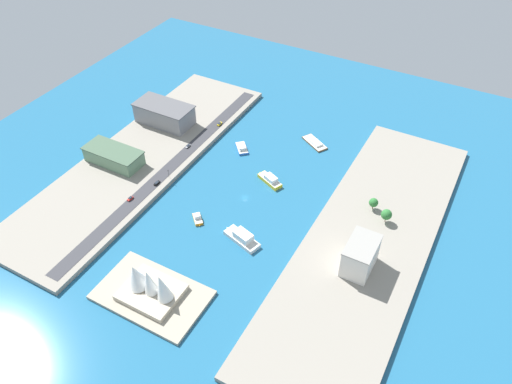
{
  "coord_description": "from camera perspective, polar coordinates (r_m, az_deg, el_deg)",
  "views": [
    {
      "loc": [
        -125.21,
        213.73,
        226.61
      ],
      "look_at": [
        -6.25,
        -4.04,
        4.59
      ],
      "focal_mm": 35.05,
      "sensor_mm": 36.0,
      "label": 1
    }
  ],
  "objects": [
    {
      "name": "ferry_yellow_fast",
      "position": [
        346.27,
        1.59,
        1.42
      ],
      "size": [
        21.46,
        13.92,
        5.82
      ],
      "color": "yellow",
      "rests_on": "ground_plane"
    },
    {
      "name": "taxi_yellow_cab",
      "position": [
        398.3,
        -4.17,
        7.77
      ],
      "size": [
        2.11,
        5.18,
        1.58
      ],
      "color": "black",
      "rests_on": "road_strip"
    },
    {
      "name": "park_tree_cluster",
      "position": [
        323.57,
        14.1,
        -1.97
      ],
      "size": [
        17.18,
        13.94,
        9.58
      ],
      "color": "brown",
      "rests_on": "quay_west"
    },
    {
      "name": "peninsula_point",
      "position": [
        286.56,
        -11.78,
        -11.41
      ],
      "size": [
        60.95,
        37.61,
        2.0
      ],
      "primitive_type": "cube",
      "color": "#A89E89",
      "rests_on": "ground_plane"
    },
    {
      "name": "ferry_white_commuter",
      "position": [
        305.78,
        -1.59,
        -5.24
      ],
      "size": [
        26.78,
        15.26,
        7.45
      ],
      "color": "silver",
      "rests_on": "ground_plane"
    },
    {
      "name": "quay_west",
      "position": [
        312.7,
        12.7,
        -5.54
      ],
      "size": [
        70.0,
        240.0,
        3.35
      ],
      "primitive_type": "cube",
      "color": "gray",
      "rests_on": "ground_plane"
    },
    {
      "name": "ground_plane",
      "position": [
        335.73,
        -1.27,
        -0.65
      ],
      "size": [
        440.0,
        440.0,
        0.0
      ],
      "primitive_type": "plane",
      "color": "#23668E"
    },
    {
      "name": "water_taxi_orange",
      "position": [
        321.41,
        -6.69,
        -3.01
      ],
      "size": [
        11.02,
        10.92,
        4.19
      ],
      "color": "orange",
      "rests_on": "ground_plane"
    },
    {
      "name": "pickup_red",
      "position": [
        338.94,
        -14.15,
        -0.72
      ],
      "size": [
        2.01,
        4.76,
        1.68
      ],
      "color": "black",
      "rests_on": "road_strip"
    },
    {
      "name": "suv_black",
      "position": [
        346.98,
        -11.25,
        1.01
      ],
      "size": [
        2.04,
        5.21,
        1.6
      ],
      "color": "black",
      "rests_on": "road_strip"
    },
    {
      "name": "barge_flat_brown",
      "position": [
        384.69,
        6.76,
        5.59
      ],
      "size": [
        23.36,
        18.76,
        2.84
      ],
      "color": "brown",
      "rests_on": "ground_plane"
    },
    {
      "name": "hotel_broad_white",
      "position": [
        288.43,
        11.82,
        -7.15
      ],
      "size": [
        16.06,
        24.66,
        19.41
      ],
      "color": "silver",
      "rests_on": "quay_west"
    },
    {
      "name": "warehouse_low_gray",
      "position": [
        402.92,
        -10.41,
        8.78
      ],
      "size": [
        45.83,
        22.91,
        15.89
      ],
      "color": "gray",
      "rests_on": "quay_east"
    },
    {
      "name": "opera_landmark",
      "position": [
        280.62,
        -12.18,
        -10.31
      ],
      "size": [
        32.32,
        26.37,
        19.88
      ],
      "color": "#BCAD93",
      "rests_on": "peninsula_point"
    },
    {
      "name": "road_strip",
      "position": [
        360.54,
        -9.68,
        2.88
      ],
      "size": [
        9.49,
        228.0,
        0.15
      ],
      "primitive_type": "cube",
      "color": "#38383D",
      "rests_on": "quay_east"
    },
    {
      "name": "traffic_light_waterfront",
      "position": [
        348.82,
        -9.98,
        2.2
      ],
      "size": [
        0.36,
        0.36,
        6.5
      ],
      "color": "black",
      "rests_on": "quay_east"
    },
    {
      "name": "terminal_long_green",
      "position": [
        370.4,
        -15.92,
        3.98
      ],
      "size": [
        42.84,
        19.21,
        10.95
      ],
      "color": "slate",
      "rests_on": "quay_east"
    },
    {
      "name": "sedan_silver",
      "position": [
        376.87,
        -7.78,
        5.23
      ],
      "size": [
        1.9,
        4.77,
        1.52
      ],
      "color": "black",
      "rests_on": "road_strip"
    },
    {
      "name": "quay_east",
      "position": [
        375.59,
        -12.84,
        3.83
      ],
      "size": [
        70.0,
        240.0,
        3.35
      ],
      "primitive_type": "cube",
      "color": "gray",
      "rests_on": "ground_plane"
    },
    {
      "name": "catamaran_blue",
      "position": [
        376.39,
        -1.62,
        5.06
      ],
      "size": [
        15.63,
        16.22,
        4.04
      ],
      "color": "blue",
      "rests_on": "ground_plane"
    }
  ]
}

